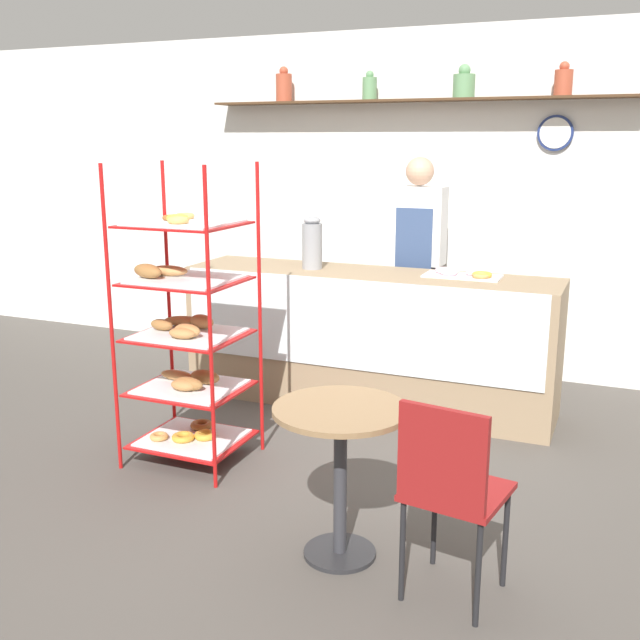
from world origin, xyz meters
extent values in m
plane|color=#4C4742|center=(0.00, 0.00, 0.00)|extent=(14.00, 14.00, 0.00)
cube|color=white|center=(0.00, 2.45, 1.35)|extent=(10.00, 0.06, 2.70)
cube|color=#4C331E|center=(0.00, 2.30, 2.15)|extent=(3.38, 0.24, 0.02)
cylinder|color=#B24C33|center=(-1.10, 2.30, 2.26)|extent=(0.13, 0.13, 0.22)
sphere|color=#B24C33|center=(-1.10, 2.30, 2.40)|extent=(0.07, 0.07, 0.07)
cylinder|color=#669966|center=(-0.35, 2.30, 2.24)|extent=(0.11, 0.11, 0.17)
sphere|color=#669966|center=(-0.35, 2.30, 2.35)|extent=(0.06, 0.06, 0.06)
cylinder|color=#669966|center=(0.39, 2.30, 2.24)|extent=(0.16, 0.16, 0.17)
sphere|color=#669966|center=(0.39, 2.30, 2.35)|extent=(0.09, 0.09, 0.09)
cylinder|color=#B24C33|center=(1.11, 2.30, 2.24)|extent=(0.13, 0.13, 0.18)
sphere|color=#B24C33|center=(1.11, 2.30, 2.36)|extent=(0.07, 0.07, 0.07)
cylinder|color=navy|center=(1.07, 2.41, 1.90)|extent=(0.26, 0.03, 0.26)
cylinder|color=white|center=(1.07, 2.39, 1.90)|extent=(0.22, 0.00, 0.22)
cube|color=#937A5B|center=(0.00, 1.35, 0.48)|extent=(2.61, 0.61, 0.96)
cube|color=silver|center=(0.00, 1.04, 0.65)|extent=(2.51, 0.01, 0.61)
cylinder|color=#B71414|center=(-0.95, -0.24, 0.87)|extent=(0.02, 0.02, 1.73)
cylinder|color=#B71414|center=(-0.32, -0.24, 0.87)|extent=(0.02, 0.02, 1.73)
cylinder|color=#B71414|center=(-0.95, 0.32, 0.87)|extent=(0.02, 0.02, 1.73)
cylinder|color=#B71414|center=(-0.32, 0.32, 0.87)|extent=(0.02, 0.02, 1.73)
cube|color=#B71414|center=(-0.64, 0.04, 0.12)|extent=(0.61, 0.54, 0.01)
cube|color=silver|center=(-0.64, 0.04, 0.13)|extent=(0.54, 0.48, 0.01)
torus|color=tan|center=(-0.80, -0.08, 0.16)|extent=(0.11, 0.11, 0.03)
torus|color=gold|center=(-0.56, 0.04, 0.16)|extent=(0.13, 0.13, 0.04)
torus|color=brown|center=(-0.66, 0.17, 0.16)|extent=(0.14, 0.14, 0.04)
torus|color=gold|center=(-0.66, -0.03, 0.16)|extent=(0.13, 0.13, 0.04)
cube|color=#B71414|center=(-0.64, 0.04, 0.44)|extent=(0.61, 0.54, 0.01)
cube|color=silver|center=(-0.64, 0.04, 0.45)|extent=(0.54, 0.48, 0.01)
ellipsoid|color=olive|center=(-0.60, -0.04, 0.49)|extent=(0.19, 0.08, 0.08)
ellipsoid|color=#B27F47|center=(-0.76, 0.09, 0.49)|extent=(0.23, 0.09, 0.06)
ellipsoid|color=#B27F47|center=(-0.62, -0.06, 0.49)|extent=(0.16, 0.09, 0.07)
ellipsoid|color=olive|center=(-0.58, 0.10, 0.50)|extent=(0.19, 0.10, 0.08)
cube|color=#B71414|center=(-0.64, 0.04, 0.76)|extent=(0.61, 0.54, 0.01)
cube|color=silver|center=(-0.64, 0.04, 0.77)|extent=(0.54, 0.48, 0.01)
ellipsoid|color=#B27F47|center=(-0.60, -0.09, 0.81)|extent=(0.17, 0.11, 0.06)
ellipsoid|color=#B27F47|center=(-0.75, 0.16, 0.81)|extent=(0.24, 0.14, 0.06)
ellipsoid|color=#B27F47|center=(-0.62, 0.15, 0.82)|extent=(0.18, 0.11, 0.08)
ellipsoid|color=olive|center=(-0.81, 0.03, 0.81)|extent=(0.16, 0.09, 0.07)
ellipsoid|color=#B27F47|center=(-0.59, -0.05, 0.81)|extent=(0.17, 0.08, 0.08)
cube|color=#B71414|center=(-0.64, 0.04, 1.08)|extent=(0.61, 0.54, 0.01)
cube|color=silver|center=(-0.64, 0.04, 1.09)|extent=(0.54, 0.48, 0.01)
ellipsoid|color=tan|center=(-0.77, 0.06, 1.12)|extent=(0.24, 0.12, 0.06)
ellipsoid|color=olive|center=(-0.83, -0.04, 1.13)|extent=(0.23, 0.15, 0.08)
cube|color=#B71414|center=(-0.64, 0.04, 1.39)|extent=(0.61, 0.54, 0.01)
cube|color=silver|center=(-0.64, 0.04, 1.41)|extent=(0.54, 0.48, 0.01)
torus|color=tan|center=(-0.60, -0.07, 1.43)|extent=(0.12, 0.12, 0.03)
torus|color=brown|center=(-0.73, 0.07, 1.43)|extent=(0.12, 0.12, 0.03)
torus|color=gold|center=(-0.66, 0.01, 1.43)|extent=(0.12, 0.12, 0.04)
torus|color=tan|center=(-0.70, 0.16, 1.43)|extent=(0.11, 0.11, 0.03)
cube|color=#282833|center=(0.18, 1.94, 0.47)|extent=(0.24, 0.19, 0.94)
cube|color=silver|center=(0.18, 1.94, 1.23)|extent=(0.39, 0.22, 0.58)
cube|color=#334770|center=(0.18, 1.82, 1.12)|extent=(0.28, 0.01, 0.48)
sphere|color=tan|center=(0.18, 1.94, 1.63)|extent=(0.21, 0.21, 0.21)
cylinder|color=#262628|center=(0.56, -0.62, 0.01)|extent=(0.33, 0.33, 0.02)
cylinder|color=#333338|center=(0.56, -0.62, 0.36)|extent=(0.06, 0.06, 0.67)
cylinder|color=olive|center=(0.56, -0.62, 0.70)|extent=(0.60, 0.60, 0.02)
cylinder|color=black|center=(1.29, -0.57, 0.23)|extent=(0.02, 0.02, 0.45)
cylinder|color=black|center=(0.97, -0.52, 0.23)|extent=(0.02, 0.02, 0.45)
cylinder|color=black|center=(1.24, -0.89, 0.23)|extent=(0.02, 0.02, 0.45)
cylinder|color=black|center=(0.92, -0.84, 0.23)|extent=(0.02, 0.02, 0.45)
cube|color=maroon|center=(1.10, -0.71, 0.46)|extent=(0.44, 0.44, 0.03)
cube|color=maroon|center=(1.07, -0.88, 0.68)|extent=(0.36, 0.09, 0.40)
cylinder|color=gray|center=(-0.43, 1.34, 1.12)|extent=(0.14, 0.14, 0.32)
ellipsoid|color=gray|center=(-0.43, 1.34, 1.30)|extent=(0.12, 0.12, 0.06)
cube|color=silver|center=(0.63, 1.43, 0.96)|extent=(0.51, 0.25, 0.01)
torus|color=silver|center=(0.54, 1.49, 0.98)|extent=(0.12, 0.12, 0.03)
torus|color=#EAB2C1|center=(0.50, 1.47, 0.99)|extent=(0.13, 0.13, 0.03)
torus|color=gold|center=(0.77, 1.40, 0.99)|extent=(0.13, 0.13, 0.03)
torus|color=tan|center=(0.77, 1.38, 0.98)|extent=(0.11, 0.11, 0.03)
torus|color=#EAB2C1|center=(0.55, 1.41, 0.98)|extent=(0.12, 0.12, 0.03)
torus|color=#EAB2C1|center=(0.70, 1.46, 0.99)|extent=(0.11, 0.11, 0.03)
camera|label=1|loc=(1.67, -3.49, 1.86)|focal=42.00mm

